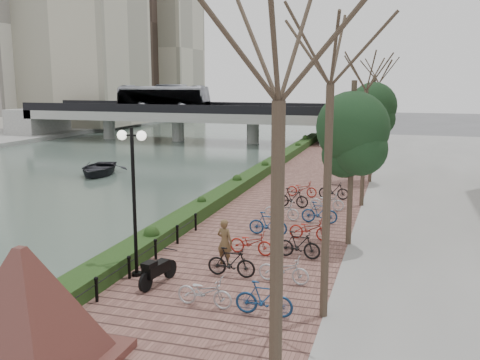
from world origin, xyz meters
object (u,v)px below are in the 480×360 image
at_px(motorcycle, 158,269).
at_px(boat, 98,168).
at_px(granite_monument, 24,310).
at_px(pedestrian, 225,242).
at_px(lamppost, 133,171).

distance_m(motorcycle, boat, 24.28).
xyz_separation_m(granite_monument, motorcycle, (0.53, 5.65, -0.98)).
bearing_deg(boat, pedestrian, -61.82).
bearing_deg(motorcycle, boat, 136.31).
relative_size(granite_monument, lamppost, 1.13).
relative_size(granite_monument, pedestrian, 3.40).
xyz_separation_m(lamppost, pedestrian, (2.50, 1.92, -2.76)).
bearing_deg(granite_monument, lamppost, 94.94).
distance_m(granite_monument, pedestrian, 8.37).
relative_size(lamppost, boat, 1.02).
xyz_separation_m(lamppost, boat, (-13.20, 19.10, -3.56)).
bearing_deg(motorcycle, granite_monument, -85.01).
xyz_separation_m(granite_monument, boat, (-13.73, 25.30, -1.46)).
xyz_separation_m(granite_monument, pedestrian, (1.96, 8.11, -0.66)).
bearing_deg(granite_monument, motorcycle, 84.66).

